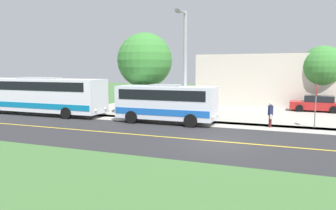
{
  "coord_description": "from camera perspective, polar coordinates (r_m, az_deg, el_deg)",
  "views": [
    {
      "loc": [
        16.16,
        3.24,
        3.82
      ],
      "look_at": [
        -3.5,
        -4.24,
        1.4
      ],
      "focal_mm": 33.5,
      "sensor_mm": 36.0,
      "label": 1
    }
  ],
  "objects": [
    {
      "name": "pedestrian_with_bags",
      "position": [
        21.73,
        18.15,
        -1.54
      ],
      "size": [
        0.72,
        0.34,
        1.65
      ],
      "color": "#4C1919",
      "rests_on": "ground"
    },
    {
      "name": "parked_car_near",
      "position": [
        31.33,
        25.43,
        0.19
      ],
      "size": [
        2.17,
        4.48,
        1.45
      ],
      "color": "#A51E1E",
      "rests_on": "ground"
    },
    {
      "name": "transit_bus_rear",
      "position": [
        28.48,
        -22.32,
        1.85
      ],
      "size": [
        2.73,
        11.97,
        3.13
      ],
      "color": "white",
      "rests_on": "ground"
    },
    {
      "name": "street_light_pole",
      "position": [
        22.1,
        3.03,
        7.81
      ],
      "size": [
        1.97,
        0.24,
        7.79
      ],
      "color": "#9E9EA3",
      "rests_on": "ground"
    },
    {
      "name": "parking_lot_surface",
      "position": [
        28.81,
        20.17,
        -1.45
      ],
      "size": [
        14.0,
        36.0,
        0.01
      ],
      "primitive_type": "cube",
      "color": "#9E9991",
      "rests_on": "ground"
    },
    {
      "name": "stop_sign",
      "position": [
        22.41,
        25.35,
        1.18
      ],
      "size": [
        0.76,
        0.07,
        2.88
      ],
      "color": "slate",
      "rests_on": "ground"
    },
    {
      "name": "commercial_building",
      "position": [
        37.58,
        22.02,
        4.33
      ],
      "size": [
        10.0,
        19.93,
        5.34
      ],
      "primitive_type": "cube",
      "color": "beige",
      "rests_on": "ground"
    },
    {
      "name": "shuttle_bus_front",
      "position": [
        22.25,
        -0.33,
        0.6
      ],
      "size": [
        2.6,
        7.14,
        2.74
      ],
      "color": "silver",
      "rests_on": "ground"
    },
    {
      "name": "ground_plane",
      "position": [
        16.92,
        9.3,
        -6.58
      ],
      "size": [
        120.0,
        120.0,
        0.0
      ],
      "primitive_type": "plane",
      "color": "#3D6633"
    },
    {
      "name": "road_centre_line",
      "position": [
        16.92,
        9.3,
        -6.55
      ],
      "size": [
        0.16,
        100.0,
        0.0
      ],
      "primitive_type": "cube",
      "color": "gold",
      "rests_on": "ground"
    },
    {
      "name": "tree_curbside",
      "position": [
        26.01,
        -4.23,
        8.09
      ],
      "size": [
        4.49,
        4.49,
        6.78
      ],
      "color": "#4C3826",
      "rests_on": "ground"
    },
    {
      "name": "road_surface",
      "position": [
        16.92,
        9.3,
        -6.56
      ],
      "size": [
        8.0,
        100.0,
        0.01
      ],
      "primitive_type": "cube",
      "color": "#28282B",
      "rests_on": "ground"
    },
    {
      "name": "tree_lot_edge",
      "position": [
        33.7,
        26.26,
        6.25
      ],
      "size": [
        4.03,
        4.03,
        6.06
      ],
      "color": "brown",
      "rests_on": "ground"
    },
    {
      "name": "sidewalk",
      "position": [
        21.94,
        12.04,
        -3.6
      ],
      "size": [
        2.4,
        100.0,
        0.01
      ],
      "primitive_type": "cube",
      "color": "#9E9991",
      "rests_on": "ground"
    }
  ]
}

